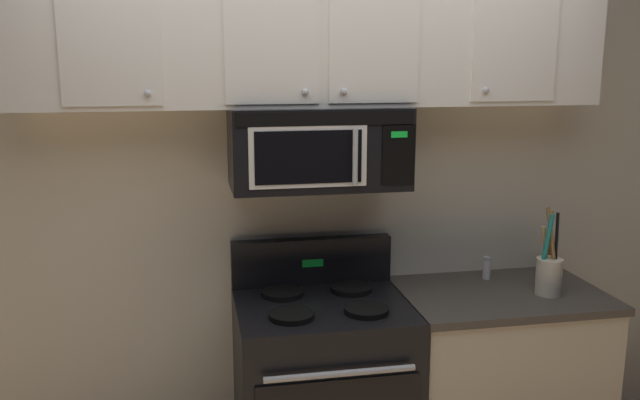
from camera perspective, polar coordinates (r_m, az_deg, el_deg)
The scene contains 8 objects.
back_wall at distance 3.25m, azimuth -1.00°, elevation 1.06°, with size 5.20×0.10×2.70m, color silver.
stove_range at distance 3.20m, azimuth 0.23°, elevation -15.90°, with size 0.76×0.69×1.12m.
over_range_microwave at distance 2.97m, azimuth -0.19°, elevation 4.45°, with size 0.76×0.43×0.35m.
upper_cabinets at distance 2.98m, azimuth -0.30°, elevation 13.13°, with size 2.50×0.36×0.55m.
counter_segment at distance 3.46m, azimuth 14.46°, elevation -14.39°, with size 0.93×0.65×0.90m.
utensil_crock_cream at distance 3.27m, azimuth 18.56°, elevation -5.67°, with size 0.12×0.12×0.40m.
salt_shaker at distance 3.43m, azimuth 13.74°, elevation -5.53°, with size 0.04×0.04×0.11m.
pepper_mill at distance 3.56m, azimuth 18.63°, elevation -4.69°, with size 0.06×0.06×0.17m, color brown.
Camera 1 is at (-0.55, -2.36, 1.95)m, focal length 38.33 mm.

